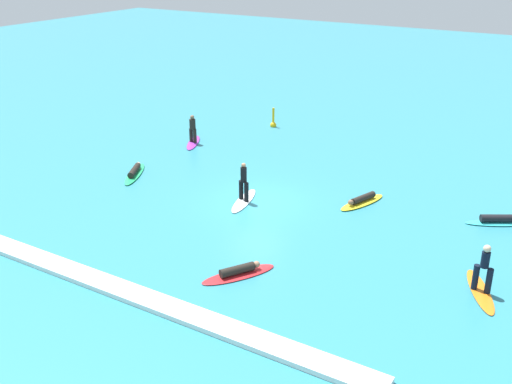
# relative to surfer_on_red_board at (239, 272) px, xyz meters

# --- Properties ---
(ground_plane) EXTENTS (120.00, 120.00, 0.00)m
(ground_plane) POSITION_rel_surfer_on_red_board_xyz_m (-2.87, 5.90, -0.14)
(ground_plane) COLOR teal
(ground_plane) RESTS_ON ground
(surfer_on_red_board) EXTENTS (2.14, 2.84, 0.40)m
(surfer_on_red_board) POSITION_rel_surfer_on_red_board_xyz_m (0.00, 0.00, 0.00)
(surfer_on_red_board) COLOR red
(surfer_on_red_board) RESTS_ON ground_plane
(surfer_on_yellow_board) EXTENTS (1.55, 2.84, 0.40)m
(surfer_on_yellow_board) POSITION_rel_surfer_on_red_board_xyz_m (1.34, 8.27, -0.00)
(surfer_on_yellow_board) COLOR yellow
(surfer_on_yellow_board) RESTS_ON ground_plane
(surfer_on_purple_board) EXTENTS (1.74, 2.69, 1.71)m
(surfer_on_purple_board) POSITION_rel_surfer_on_red_board_xyz_m (-10.49, 11.31, 0.36)
(surfer_on_purple_board) COLOR purple
(surfer_on_purple_board) RESTS_ON ground_plane
(surfer_on_teal_board) EXTENTS (2.85, 2.06, 0.43)m
(surfer_on_teal_board) POSITION_rel_surfer_on_red_board_xyz_m (7.17, 9.32, 0.02)
(surfer_on_teal_board) COLOR #33C6CC
(surfer_on_teal_board) RESTS_ON ground_plane
(surfer_on_green_board) EXTENTS (1.97, 3.03, 0.42)m
(surfer_on_green_board) POSITION_rel_surfer_on_red_board_xyz_m (-9.95, 5.62, 0.01)
(surfer_on_green_board) COLOR #23B266
(surfer_on_green_board) RESTS_ON ground_plane
(surfer_on_orange_board) EXTENTS (1.83, 2.89, 1.81)m
(surfer_on_orange_board) POSITION_rel_surfer_on_red_board_xyz_m (7.68, 3.35, 0.37)
(surfer_on_orange_board) COLOR orange
(surfer_on_orange_board) RESTS_ON ground_plane
(surfer_on_white_board) EXTENTS (1.29, 2.92, 1.88)m
(surfer_on_white_board) POSITION_rel_surfer_on_red_board_xyz_m (-3.38, 5.66, 0.34)
(surfer_on_white_board) COLOR white
(surfer_on_white_board) RESTS_ON ground_plane
(marker_buoy) EXTENTS (0.40, 0.40, 1.33)m
(marker_buoy) POSITION_rel_surfer_on_red_board_xyz_m (-8.16, 16.72, 0.11)
(marker_buoy) COLOR yellow
(marker_buoy) RESTS_ON ground_plane
(wave_crest) EXTENTS (19.18, 0.90, 0.18)m
(wave_crest) POSITION_rel_surfer_on_red_board_xyz_m (-2.87, -3.04, -0.05)
(wave_crest) COLOR white
(wave_crest) RESTS_ON ground_plane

